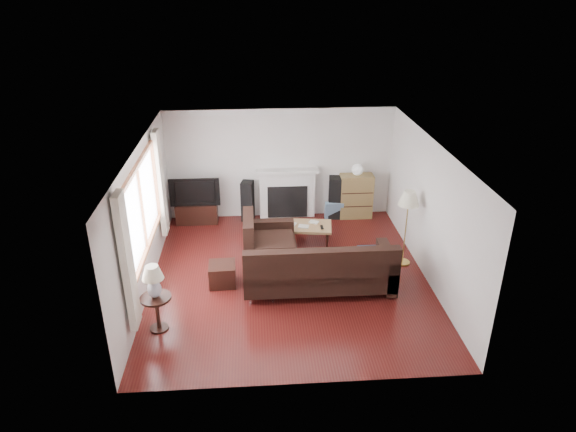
{
  "coord_description": "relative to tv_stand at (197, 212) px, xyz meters",
  "views": [
    {
      "loc": [
        -0.6,
        -8.08,
        5.01
      ],
      "look_at": [
        0.0,
        0.3,
        1.1
      ],
      "focal_mm": 32.0,
      "sensor_mm": 36.0,
      "label": 1
    }
  ],
  "objects": [
    {
      "name": "table_lamp",
      "position": [
        -0.26,
        -3.89,
        0.63
      ],
      "size": [
        0.33,
        0.33,
        0.53
      ],
      "primitive_type": "cube",
      "color": "silver",
      "rests_on": "side_table"
    },
    {
      "name": "speaker_left",
      "position": [
        1.14,
        0.04,
        0.23
      ],
      "size": [
        0.31,
        0.35,
        0.92
      ],
      "primitive_type": "cube",
      "rotation": [
        0.0,
        0.0,
        -0.21
      ],
      "color": "black",
      "rests_on": "ground"
    },
    {
      "name": "television",
      "position": [
        0.0,
        0.0,
        0.54
      ],
      "size": [
        1.09,
        0.14,
        0.63
      ],
      "primitive_type": "imported",
      "color": "black",
      "rests_on": "tv_stand"
    },
    {
      "name": "speaker_right",
      "position": [
        3.11,
        0.04,
        0.25
      ],
      "size": [
        0.3,
        0.35,
        0.97
      ],
      "primitive_type": "cube",
      "rotation": [
        0.0,
        0.0,
        -0.12
      ],
      "color": "black",
      "rests_on": "ground"
    },
    {
      "name": "globe_lamp",
      "position": [
        3.6,
        0.03,
        0.91
      ],
      "size": [
        0.25,
        0.25,
        0.25
      ],
      "primitive_type": "sphere",
      "color": "white",
      "rests_on": "bookshelf"
    },
    {
      "name": "side_table",
      "position": [
        -0.26,
        -3.89,
        0.07
      ],
      "size": [
        0.48,
        0.48,
        0.59
      ],
      "primitive_type": "cube",
      "color": "black",
      "rests_on": "ground"
    },
    {
      "name": "curtain_far",
      "position": [
        -0.51,
        -1.18,
        1.17
      ],
      "size": [
        0.1,
        0.35,
        2.1
      ],
      "primitive_type": "cube",
      "color": "silver",
      "rests_on": "room"
    },
    {
      "name": "window",
      "position": [
        -0.56,
        -2.7,
        1.32
      ],
      "size": [
        0.12,
        2.74,
        1.54
      ],
      "primitive_type": "cube",
      "color": "brown",
      "rests_on": "room"
    },
    {
      "name": "fireplace",
      "position": [
        2.04,
        0.14,
        0.35
      ],
      "size": [
        1.4,
        0.26,
        1.15
      ],
      "primitive_type": "cube",
      "color": "white",
      "rests_on": "room"
    },
    {
      "name": "sectional_sofa",
      "position": [
        2.38,
        -2.91,
        0.23
      ],
      "size": [
        2.83,
        2.07,
        0.92
      ],
      "primitive_type": "cube",
      "color": "black",
      "rests_on": "ground"
    },
    {
      "name": "tv_stand",
      "position": [
        0.0,
        0.0,
        0.0
      ],
      "size": [
        0.91,
        0.41,
        0.46
      ],
      "primitive_type": "cube",
      "color": "black",
      "rests_on": "ground"
    },
    {
      "name": "bookshelf",
      "position": [
        3.6,
        0.03,
        0.28
      ],
      "size": [
        0.74,
        0.35,
        1.01
      ],
      "primitive_type": "cube",
      "color": "olive",
      "rests_on": "ground"
    },
    {
      "name": "coffee_table",
      "position": [
        2.27,
        -1.25,
        -0.01
      ],
      "size": [
        1.22,
        0.77,
        0.45
      ],
      "primitive_type": "cube",
      "rotation": [
        0.0,
        0.0,
        -0.14
      ],
      "color": "#A37C4E",
      "rests_on": "ground"
    },
    {
      "name": "room",
      "position": [
        1.89,
        -2.5,
        1.02
      ],
      "size": [
        5.1,
        5.6,
        2.54
      ],
      "color": "#4E1411",
      "rests_on": "ground"
    },
    {
      "name": "footstool",
      "position": [
        0.68,
        -2.64,
        -0.03
      ],
      "size": [
        0.48,
        0.48,
        0.4
      ],
      "primitive_type": "cube",
      "rotation": [
        0.0,
        0.0,
        0.03
      ],
      "color": "black",
      "rests_on": "ground"
    },
    {
      "name": "curtain_near",
      "position": [
        -0.51,
        -4.22,
        1.17
      ],
      "size": [
        0.1,
        0.35,
        2.1
      ],
      "primitive_type": "cube",
      "color": "silver",
      "rests_on": "room"
    },
    {
      "name": "floor_lamp",
      "position": [
        4.11,
        -2.14,
        0.52
      ],
      "size": [
        0.46,
        0.46,
        1.5
      ],
      "primitive_type": "cube",
      "rotation": [
        0.0,
        0.0,
        -0.22
      ],
      "color": "#B2933D",
      "rests_on": "ground"
    }
  ]
}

